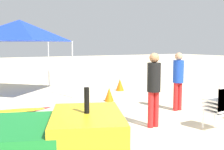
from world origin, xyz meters
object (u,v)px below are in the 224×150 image
at_px(lifeguard_near_left, 178,77).
at_px(popup_canopy, 20,31).
at_px(lifeguard_near_right, 154,85).
at_px(stacked_plastic_chairs, 221,103).
at_px(traffic_cone_near, 120,85).
at_px(traffic_cone_far, 109,95).
at_px(surfboard_pile, 11,118).

height_order(lifeguard_near_left, popup_canopy, popup_canopy).
distance_m(lifeguard_near_right, popup_canopy, 6.35).
xyz_separation_m(stacked_plastic_chairs, lifeguard_near_left, (0.53, 1.92, 0.37)).
distance_m(traffic_cone_near, traffic_cone_far, 2.22).
bearing_deg(lifeguard_near_right, stacked_plastic_chairs, -40.82).
xyz_separation_m(lifeguard_near_left, traffic_cone_near, (0.29, 3.83, -0.76)).
bearing_deg(stacked_plastic_chairs, traffic_cone_far, 99.07).
bearing_deg(stacked_plastic_chairs, surfboard_pile, 145.62).
distance_m(stacked_plastic_chairs, lifeguard_near_left, 2.03).
bearing_deg(popup_canopy, stacked_plastic_chairs, -65.77).
bearing_deg(traffic_cone_near, lifeguard_near_left, -94.36).
relative_size(lifeguard_near_left, traffic_cone_far, 3.64).
distance_m(stacked_plastic_chairs, traffic_cone_far, 4.16).
relative_size(lifeguard_near_right, popup_canopy, 0.57).
xyz_separation_m(lifeguard_near_left, lifeguard_near_right, (-1.68, -0.93, 0.03)).
xyz_separation_m(stacked_plastic_chairs, traffic_cone_near, (0.82, 5.75, -0.39)).
bearing_deg(lifeguard_near_left, traffic_cone_far, 118.62).
height_order(surfboard_pile, traffic_cone_far, traffic_cone_far).
relative_size(stacked_plastic_chairs, lifeguard_near_left, 0.63).
bearing_deg(popup_canopy, surfboard_pile, -104.51).
bearing_deg(traffic_cone_far, traffic_cone_near, 48.58).
distance_m(popup_canopy, traffic_cone_far, 4.35).
bearing_deg(traffic_cone_far, lifeguard_near_right, -99.27).
bearing_deg(traffic_cone_near, popup_canopy, 164.10).
bearing_deg(surfboard_pile, traffic_cone_near, 30.56).
height_order(stacked_plastic_chairs, traffic_cone_near, stacked_plastic_chairs).
bearing_deg(surfboard_pile, traffic_cone_far, 19.85).
relative_size(lifeguard_near_right, traffic_cone_far, 3.72).
xyz_separation_m(lifeguard_near_right, traffic_cone_far, (0.50, 3.08, -0.80)).
height_order(stacked_plastic_chairs, popup_canopy, popup_canopy).
relative_size(lifeguard_near_right, traffic_cone_near, 3.49).
xyz_separation_m(surfboard_pile, traffic_cone_far, (3.48, 1.26, 0.06)).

